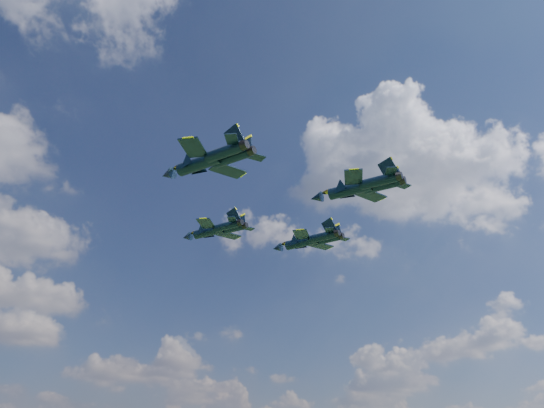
{
  "coord_description": "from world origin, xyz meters",
  "views": [
    {
      "loc": [
        -44.32,
        -66.58,
        24.76
      ],
      "look_at": [
        3.96,
        2.15,
        63.85
      ],
      "focal_mm": 35.0,
      "sensor_mm": 36.0,
      "label": 1
    }
  ],
  "objects_px": {
    "jet_left": "(196,164)",
    "jet_right": "(300,242)",
    "jet_slot": "(347,190)",
    "jet_lead": "(207,232)"
  },
  "relations": [
    {
      "from": "jet_slot",
      "to": "jet_left",
      "type": "bearing_deg",
      "value": 141.05
    },
    {
      "from": "jet_left",
      "to": "jet_right",
      "type": "bearing_deg",
      "value": 2.51
    },
    {
      "from": "jet_lead",
      "to": "jet_right",
      "type": "relative_size",
      "value": 0.93
    },
    {
      "from": "jet_right",
      "to": "jet_slot",
      "type": "distance_m",
      "value": 21.23
    },
    {
      "from": "jet_lead",
      "to": "jet_slot",
      "type": "height_order",
      "value": "jet_slot"
    },
    {
      "from": "jet_right",
      "to": "jet_slot",
      "type": "height_order",
      "value": "jet_slot"
    },
    {
      "from": "jet_left",
      "to": "jet_right",
      "type": "relative_size",
      "value": 1.08
    },
    {
      "from": "jet_lead",
      "to": "jet_left",
      "type": "xyz_separation_m",
      "value": [
        -12.91,
        -20.02,
        1.38
      ]
    },
    {
      "from": "jet_left",
      "to": "jet_right",
      "type": "xyz_separation_m",
      "value": [
        30.54,
        14.0,
        -1.61
      ]
    },
    {
      "from": "jet_left",
      "to": "jet_slot",
      "type": "relative_size",
      "value": 1.04
    }
  ]
}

